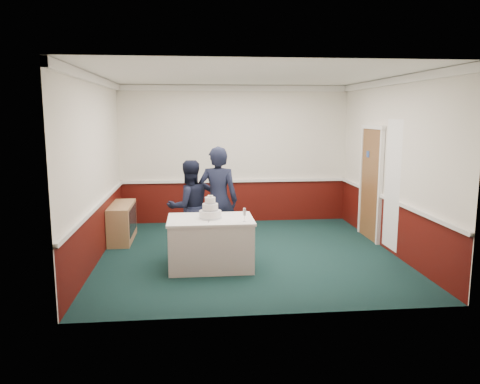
{
  "coord_description": "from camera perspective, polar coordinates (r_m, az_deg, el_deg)",
  "views": [
    {
      "loc": [
        -0.93,
        -7.74,
        2.39
      ],
      "look_at": [
        -0.15,
        -0.1,
        1.1
      ],
      "focal_mm": 35.0,
      "sensor_mm": 36.0,
      "label": 1
    }
  ],
  "objects": [
    {
      "name": "wedding_cake",
      "position": [
        7.24,
        -3.64,
        -2.36
      ],
      "size": [
        0.35,
        0.35,
        0.36
      ],
      "color": "white",
      "rests_on": "cake_table"
    },
    {
      "name": "cake_table",
      "position": [
        7.36,
        -3.6,
        -6.17
      ],
      "size": [
        1.32,
        0.92,
        0.79
      ],
      "color": "white",
      "rests_on": "ground"
    },
    {
      "name": "person_man",
      "position": [
        8.09,
        -6.2,
        -1.81
      ],
      "size": [
        0.94,
        0.84,
        1.61
      ],
      "primitive_type": "imported",
      "rotation": [
        0.0,
        0.0,
        3.48
      ],
      "color": "black",
      "rests_on": "ground"
    },
    {
      "name": "cake_knife",
      "position": [
        7.06,
        -3.81,
        -3.55
      ],
      "size": [
        0.04,
        0.22,
        0.0
      ],
      "primitive_type": "cube",
      "rotation": [
        0.0,
        0.0,
        -0.13
      ],
      "color": "silver",
      "rests_on": "cake_table"
    },
    {
      "name": "room_shell",
      "position": [
        8.42,
        1.05,
        6.65
      ],
      "size": [
        5.0,
        5.0,
        3.0
      ],
      "color": "silver",
      "rests_on": "ground"
    },
    {
      "name": "champagne_flute",
      "position": [
        6.99,
        0.54,
        -2.53
      ],
      "size": [
        0.05,
        0.05,
        0.21
      ],
      "color": "silver",
      "rests_on": "cake_table"
    },
    {
      "name": "person_woman",
      "position": [
        8.02,
        -2.68,
        -1.0
      ],
      "size": [
        0.75,
        0.57,
        1.85
      ],
      "primitive_type": "imported",
      "rotation": [
        0.0,
        0.0,
        2.94
      ],
      "color": "black",
      "rests_on": "ground"
    },
    {
      "name": "sideboard",
      "position": [
        9.18,
        -14.16,
        -3.6
      ],
      "size": [
        0.41,
        1.2,
        0.7
      ],
      "color": "#9B7D4B",
      "rests_on": "ground"
    },
    {
      "name": "ground",
      "position": [
        8.15,
        0.97,
        -7.51
      ],
      "size": [
        5.0,
        5.0,
        0.0
      ],
      "primitive_type": "plane",
      "color": "#112B28",
      "rests_on": "ground"
    }
  ]
}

